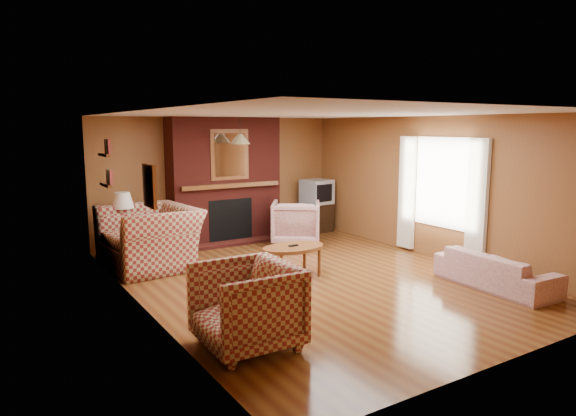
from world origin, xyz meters
TOP-DOWN VIEW (x-y plane):
  - floor at (0.00, 0.00)m, footprint 6.50×6.50m
  - ceiling at (0.00, 0.00)m, footprint 6.50×6.50m
  - wall_back at (0.00, 3.25)m, footprint 6.50×0.00m
  - wall_front at (0.00, -3.25)m, footprint 6.50×0.00m
  - wall_left at (-2.50, 0.00)m, footprint 0.00×6.50m
  - wall_right at (2.50, 0.00)m, footprint 0.00×6.50m
  - fireplace at (0.00, 2.98)m, footprint 2.20×0.82m
  - window_right at (2.45, -0.20)m, footprint 0.10×1.85m
  - bookshelf at (-2.44, 1.90)m, footprint 0.09×0.55m
  - botanical_print at (-2.47, -0.30)m, footprint 0.05×0.40m
  - pendant_light at (0.00, 2.30)m, footprint 0.36×0.36m
  - plaid_loveseat at (-1.85, 1.85)m, footprint 1.43×1.60m
  - plaid_armchair at (-1.95, -1.65)m, footprint 0.98×0.95m
  - floral_sofa at (1.90, -1.73)m, footprint 0.76×1.73m
  - floral_armchair at (1.02, 2.01)m, footprint 1.25×1.25m
  - coffee_table at (-0.20, 0.20)m, footprint 0.99×0.62m
  - side_table at (-2.10, 2.45)m, footprint 0.42×0.42m
  - table_lamp at (-2.10, 2.45)m, footprint 0.37×0.37m
  - tv_stand at (2.05, 2.80)m, footprint 0.57×0.52m
  - crt_tv at (2.05, 2.79)m, footprint 0.62×0.62m

SIDE VIEW (x-z plane):
  - floor at x=0.00m, z-range 0.00..0.00m
  - floral_sofa at x=1.90m, z-range 0.00..0.50m
  - side_table at x=-2.10m, z-range 0.00..0.55m
  - tv_stand at x=2.05m, z-range 0.00..0.60m
  - coffee_table at x=-0.20m, z-range 0.17..0.66m
  - floral_armchair at x=1.02m, z-range 0.00..0.83m
  - plaid_armchair at x=-1.95m, z-range 0.00..0.87m
  - plaid_loveseat at x=-1.85m, z-range 0.00..0.97m
  - crt_tv at x=2.05m, z-range 0.60..1.11m
  - table_lamp at x=-2.10m, z-range 0.58..1.19m
  - window_right at x=2.45m, z-range 0.13..2.13m
  - fireplace at x=0.00m, z-range -0.02..2.38m
  - wall_back at x=0.00m, z-range -2.05..4.45m
  - wall_front at x=0.00m, z-range -2.05..4.45m
  - wall_left at x=-2.50m, z-range -2.05..4.45m
  - wall_right at x=2.50m, z-range -2.05..4.45m
  - botanical_print at x=-2.47m, z-range 1.30..1.80m
  - bookshelf at x=-2.44m, z-range 1.31..2.02m
  - pendant_light at x=0.00m, z-range 1.76..2.24m
  - ceiling at x=0.00m, z-range 2.40..2.40m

